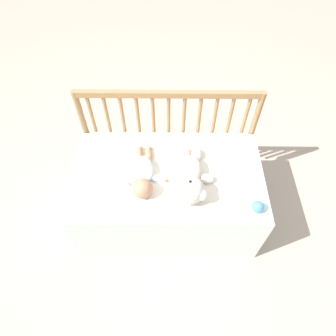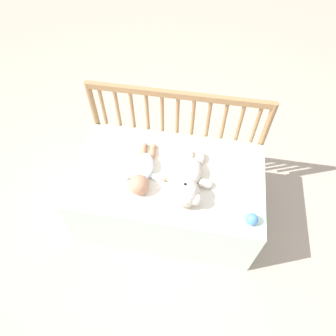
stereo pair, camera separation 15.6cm
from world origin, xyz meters
TOP-DOWN VIEW (x-y plane):
  - ground_plane at (0.00, 0.00)m, footprint 12.00×12.00m
  - crib_mattress at (0.00, 0.00)m, footprint 1.09×0.62m
  - crib_rail at (0.00, 0.34)m, footprint 1.09×0.04m
  - blanket at (0.00, 0.00)m, footprint 0.77×0.53m
  - teddy_bear at (0.12, -0.08)m, footprint 0.27×0.41m
  - baby at (-0.14, -0.03)m, footprint 0.30×0.38m
  - toy_ball at (0.46, -0.22)m, footprint 0.06×0.06m

SIDE VIEW (x-z plane):
  - ground_plane at x=0.00m, z-range 0.00..0.00m
  - crib_mattress at x=0.00m, z-range 0.00..0.46m
  - blanket at x=0.00m, z-range 0.46..0.46m
  - toy_ball at x=0.46m, z-range 0.46..0.52m
  - baby at x=-0.14m, z-range 0.45..0.56m
  - teddy_bear at x=0.12m, z-range 0.44..0.60m
  - crib_rail at x=0.00m, z-range 0.16..0.93m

